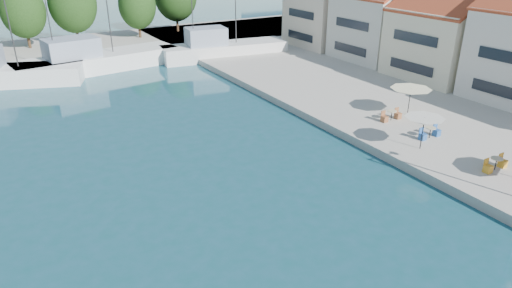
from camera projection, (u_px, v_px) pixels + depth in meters
quay_right at (451, 90)px, 42.68m from camera, size 32.00×92.00×0.60m
quay_far at (49, 51)px, 57.89m from camera, size 90.00×16.00×0.60m
building_04 at (447, 32)px, 44.05m from camera, size 9.00×8.80×9.20m
building_05 at (380, 17)px, 51.04m from camera, size 8.40×8.80×9.70m
building_06 at (329, 6)px, 58.03m from camera, size 9.00×8.80×10.20m
trawler_02 at (0, 74)px, 44.64m from camera, size 15.06×8.56×10.20m
trawler_03 at (94, 61)px, 49.64m from camera, size 18.03×6.97×10.20m
trawler_04 at (222, 50)px, 54.90m from camera, size 15.44×5.97×10.20m
tree_05 at (23, 11)px, 56.15m from camera, size 5.33×5.33×7.89m
tree_06 at (72, 3)px, 58.44m from camera, size 6.00×6.00×8.88m
tree_07 at (137, 6)px, 62.63m from camera, size 5.07×5.07×7.50m
umbrella_white at (424, 121)px, 29.01m from camera, size 2.54×2.54×2.17m
umbrella_cream at (411, 92)px, 34.90m from camera, size 3.15×3.15×2.11m
cafe_table_01 at (495, 165)px, 26.90m from camera, size 1.82×0.70×0.76m
cafe_table_02 at (430, 134)px, 31.29m from camera, size 1.82×0.70×0.76m
cafe_table_03 at (391, 117)px, 34.38m from camera, size 1.82×0.70×0.76m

